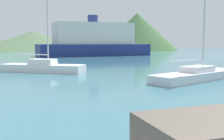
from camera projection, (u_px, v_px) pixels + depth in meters
sailboat_middle at (43, 67)px, 25.92m from camera, size 7.99×4.84×8.16m
sailboat_outer at (198, 74)px, 20.40m from camera, size 8.39×6.44×9.06m
ferry_distant at (93, 41)px, 57.79m from camera, size 23.75×13.61×8.22m
hill_west at (33, 41)px, 91.69m from camera, size 38.32×38.32×6.27m
hill_central at (137, 32)px, 95.38m from camera, size 27.50×27.50×12.57m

